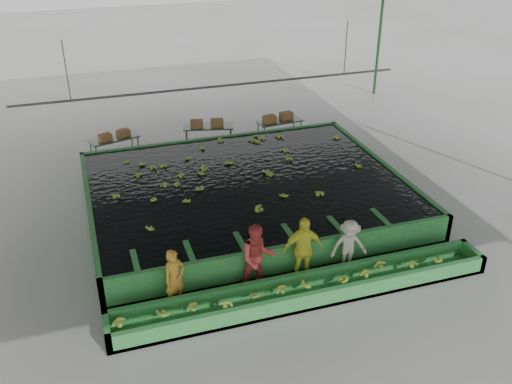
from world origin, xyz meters
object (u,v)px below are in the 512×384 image
object	(u,v)px
worker_c	(303,250)
box_stack_left	(115,138)
packing_table_right	(279,130)
flotation_tank	(246,193)
worker_d	(349,246)
sorting_trough	(307,290)
worker_a	(175,278)
worker_b	(257,258)
box_stack_mid	(207,127)
packing_table_left	(115,148)
packing_table_mid	(209,136)
box_stack_right	(278,120)

from	to	relation	value
worker_c	box_stack_left	xyz separation A→B (m)	(-3.85, 9.42, -0.10)
packing_table_right	flotation_tank	bearing A→B (deg)	-120.93
worker_d	packing_table_right	bearing A→B (deg)	89.53
sorting_trough	box_stack_left	world-z (taller)	box_stack_left
worker_c	box_stack_left	size ratio (longest dim) A/B	1.56
worker_d	flotation_tank	bearing A→B (deg)	117.99
worker_a	worker_b	bearing A→B (deg)	-24.84
worker_a	box_stack_mid	distance (m)	9.88
sorting_trough	box_stack_left	xyz separation A→B (m)	(-3.65, 10.22, 0.59)
box_stack_left	packing_table_left	bearing A→B (deg)	120.03
packing_table_left	packing_table_right	world-z (taller)	packing_table_left
box_stack_mid	worker_b	bearing A→B (deg)	-96.01
sorting_trough	packing_table_left	bearing A→B (deg)	109.74
worker_c	packing_table_mid	world-z (taller)	worker_c
flotation_tank	box_stack_mid	distance (m)	5.09
flotation_tank	box_stack_right	xyz separation A→B (m)	(2.91, 4.98, 0.39)
worker_b	packing_table_right	world-z (taller)	worker_b
flotation_tank	packing_table_left	xyz separation A→B (m)	(-3.69, 5.18, -0.03)
worker_d	box_stack_mid	xyz separation A→B (m)	(-1.59, 9.37, 0.13)
box_stack_mid	box_stack_right	bearing A→B (deg)	-1.74
box_stack_left	box_stack_mid	world-z (taller)	box_stack_mid
sorting_trough	worker_c	size ratio (longest dim) A/B	5.33
flotation_tank	sorting_trough	size ratio (longest dim) A/B	1.00
box_stack_left	box_stack_right	bearing A→B (deg)	-1.18
packing_table_mid	packing_table_right	bearing A→B (deg)	-3.52
packing_table_right	box_stack_left	xyz separation A→B (m)	(-6.63, 0.15, 0.42)
worker_b	worker_d	xyz separation A→B (m)	(2.57, 0.00, -0.17)
flotation_tank	sorting_trough	distance (m)	5.10
box_stack_right	sorting_trough	bearing A→B (deg)	-106.09
worker_b	worker_d	world-z (taller)	worker_b
sorting_trough	worker_c	bearing A→B (deg)	76.42
worker_c	box_stack_left	bearing A→B (deg)	115.56
sorting_trough	packing_table_right	size ratio (longest dim) A/B	5.45
worker_a	worker_b	world-z (taller)	worker_b
packing_table_left	box_stack_left	world-z (taller)	box_stack_left
packing_table_left	box_stack_mid	bearing A→B (deg)	-1.66
packing_table_right	box_stack_left	world-z (taller)	box_stack_left
worker_c	box_stack_mid	size ratio (longest dim) A/B	1.44
worker_c	worker_b	bearing A→B (deg)	-176.66
sorting_trough	box_stack_right	size ratio (longest dim) A/B	7.70
sorting_trough	box_stack_mid	distance (m)	10.19
worker_c	worker_d	size ratio (longest dim) A/B	1.22
worker_d	box_stack_right	size ratio (longest dim) A/B	1.18
worker_c	packing_table_left	world-z (taller)	worker_c
packing_table_mid	sorting_trough	bearing A→B (deg)	-90.09
packing_table_right	box_stack_right	distance (m)	0.42
worker_c	packing_table_right	world-z (taller)	worker_c
box_stack_mid	sorting_trough	bearing A→B (deg)	-89.68
worker_a	worker_c	size ratio (longest dim) A/B	0.84
worker_b	box_stack_left	size ratio (longest dim) A/B	1.56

